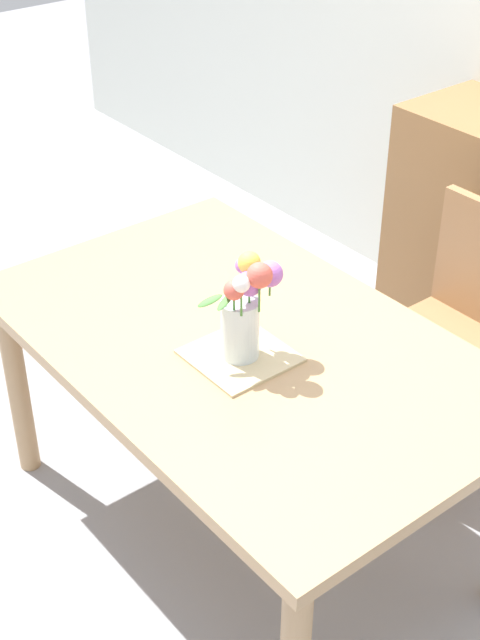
{
  "coord_description": "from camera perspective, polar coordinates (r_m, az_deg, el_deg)",
  "views": [
    {
      "loc": [
        1.64,
        -1.32,
        2.2
      ],
      "look_at": [
        0.06,
        -0.06,
        0.85
      ],
      "focal_mm": 51.75,
      "sensor_mm": 36.0,
      "label": 1
    }
  ],
  "objects": [
    {
      "name": "flower_vase",
      "position": [
        2.4,
        0.39,
        1.01
      ],
      "size": [
        0.17,
        0.23,
        0.3
      ],
      "color": "silver",
      "rests_on": "placemat"
    },
    {
      "name": "placemat",
      "position": [
        2.49,
        0.0,
        -2.22
      ],
      "size": [
        0.26,
        0.26,
        0.01
      ],
      "primitive_type": "cube",
      "color": "#CCB789",
      "rests_on": "dining_table"
    },
    {
      "name": "ground_plane",
      "position": [
        3.04,
        0.17,
        -12.61
      ],
      "size": [
        12.0,
        12.0,
        0.0
      ],
      "primitive_type": "plane",
      "color": "#939399"
    },
    {
      "name": "chair_far",
      "position": [
        3.11,
        13.56,
        -0.08
      ],
      "size": [
        0.42,
        0.42,
        0.9
      ],
      "rotation": [
        0.0,
        0.0,
        3.14
      ],
      "color": "#9E7047",
      "rests_on": "ground_plane"
    },
    {
      "name": "dining_table",
      "position": [
        2.61,
        0.2,
        -2.8
      ],
      "size": [
        1.53,
        0.96,
        0.73
      ],
      "color": "tan",
      "rests_on": "ground_plane"
    }
  ]
}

